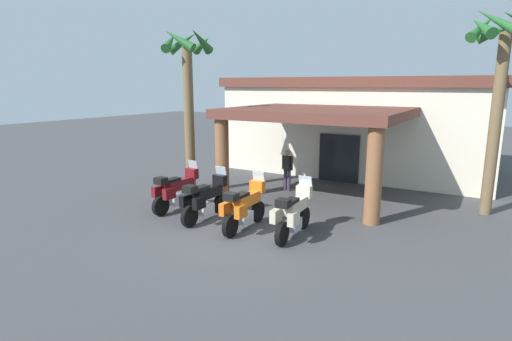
{
  "coord_description": "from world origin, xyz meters",
  "views": [
    {
      "loc": [
        6.7,
        -9.21,
        4.25
      ],
      "look_at": [
        -1.23,
        2.94,
        1.2
      ],
      "focal_mm": 28.87,
      "sensor_mm": 36.0,
      "label": 1
    }
  ],
  "objects_px": {
    "motorcycle_black": "(205,199)",
    "palm_tree_roadside": "(188,83)",
    "motorcycle_cream": "(293,213)",
    "palm_tree_near_portico": "(503,63)",
    "pedestrian": "(287,167)",
    "motorcycle_orange": "(244,207)",
    "motel_building": "(361,123)",
    "motorcycle_maroon": "(177,190)"
  },
  "relations": [
    {
      "from": "motel_building",
      "to": "motorcycle_orange",
      "type": "relative_size",
      "value": 5.84
    },
    {
      "from": "palm_tree_near_portico",
      "to": "motorcycle_orange",
      "type": "bearing_deg",
      "value": -136.33
    },
    {
      "from": "motorcycle_black",
      "to": "motorcycle_orange",
      "type": "relative_size",
      "value": 1.0
    },
    {
      "from": "motorcycle_cream",
      "to": "palm_tree_roadside",
      "type": "relative_size",
      "value": 0.35
    },
    {
      "from": "motorcycle_cream",
      "to": "palm_tree_roadside",
      "type": "height_order",
      "value": "palm_tree_roadside"
    },
    {
      "from": "motorcycle_orange",
      "to": "pedestrian",
      "type": "bearing_deg",
      "value": 10.62
    },
    {
      "from": "motel_building",
      "to": "palm_tree_near_portico",
      "type": "distance_m",
      "value": 8.24
    },
    {
      "from": "palm_tree_near_portico",
      "to": "motorcycle_maroon",
      "type": "bearing_deg",
      "value": -149.22
    },
    {
      "from": "motel_building",
      "to": "palm_tree_roadside",
      "type": "distance_m",
      "value": 9.37
    },
    {
      "from": "motorcycle_maroon",
      "to": "motorcycle_black",
      "type": "xyz_separation_m",
      "value": [
        1.51,
        -0.3,
        0.0
      ]
    },
    {
      "from": "motorcycle_orange",
      "to": "palm_tree_roadside",
      "type": "relative_size",
      "value": 0.35
    },
    {
      "from": "motorcycle_orange",
      "to": "palm_tree_near_portico",
      "type": "height_order",
      "value": "palm_tree_near_portico"
    },
    {
      "from": "palm_tree_roadside",
      "to": "motel_building",
      "type": "bearing_deg",
      "value": 63.93
    },
    {
      "from": "motorcycle_orange",
      "to": "motorcycle_black",
      "type": "bearing_deg",
      "value": 86.53
    },
    {
      "from": "motorcycle_maroon",
      "to": "motorcycle_cream",
      "type": "xyz_separation_m",
      "value": [
        4.54,
        -0.07,
        0.0
      ]
    },
    {
      "from": "motorcycle_black",
      "to": "motorcycle_orange",
      "type": "bearing_deg",
      "value": -91.29
    },
    {
      "from": "motorcycle_orange",
      "to": "palm_tree_roadside",
      "type": "distance_m",
      "value": 6.02
    },
    {
      "from": "motel_building",
      "to": "motorcycle_black",
      "type": "relative_size",
      "value": 5.85
    },
    {
      "from": "motorcycle_black",
      "to": "palm_tree_roadside",
      "type": "distance_m",
      "value": 5.07
    },
    {
      "from": "motorcycle_black",
      "to": "palm_tree_roadside",
      "type": "height_order",
      "value": "palm_tree_roadside"
    },
    {
      "from": "palm_tree_roadside",
      "to": "motorcycle_black",
      "type": "bearing_deg",
      "value": -41.18
    },
    {
      "from": "motel_building",
      "to": "palm_tree_near_portico",
      "type": "relative_size",
      "value": 1.96
    },
    {
      "from": "motel_building",
      "to": "motorcycle_black",
      "type": "height_order",
      "value": "motel_building"
    },
    {
      "from": "motorcycle_cream",
      "to": "palm_tree_near_portico",
      "type": "distance_m",
      "value": 8.11
    },
    {
      "from": "motorcycle_maroon",
      "to": "motorcycle_orange",
      "type": "distance_m",
      "value": 3.04
    },
    {
      "from": "motel_building",
      "to": "motorcycle_maroon",
      "type": "bearing_deg",
      "value": -108.25
    },
    {
      "from": "pedestrian",
      "to": "motorcycle_cream",
      "type": "bearing_deg",
      "value": -140.62
    },
    {
      "from": "motorcycle_cream",
      "to": "palm_tree_roadside",
      "type": "xyz_separation_m",
      "value": [
        -5.71,
        2.11,
        3.61
      ]
    },
    {
      "from": "motorcycle_cream",
      "to": "motorcycle_black",
      "type": "bearing_deg",
      "value": 89.66
    },
    {
      "from": "motel_building",
      "to": "palm_tree_roadside",
      "type": "xyz_separation_m",
      "value": [
        -4.02,
        -8.22,
        1.99
      ]
    },
    {
      "from": "pedestrian",
      "to": "motorcycle_black",
      "type": "bearing_deg",
      "value": -175.92
    },
    {
      "from": "motorcycle_orange",
      "to": "palm_tree_near_portico",
      "type": "relative_size",
      "value": 0.34
    },
    {
      "from": "motel_building",
      "to": "motorcycle_maroon",
      "type": "height_order",
      "value": "motel_building"
    },
    {
      "from": "pedestrian",
      "to": "motel_building",
      "type": "bearing_deg",
      "value": -0.8
    },
    {
      "from": "motorcycle_black",
      "to": "palm_tree_roadside",
      "type": "relative_size",
      "value": 0.35
    },
    {
      "from": "palm_tree_near_portico",
      "to": "pedestrian",
      "type": "bearing_deg",
      "value": -172.54
    },
    {
      "from": "motorcycle_black",
      "to": "motorcycle_cream",
      "type": "distance_m",
      "value": 3.04
    },
    {
      "from": "motorcycle_maroon",
      "to": "motorcycle_cream",
      "type": "height_order",
      "value": "same"
    },
    {
      "from": "motorcycle_black",
      "to": "motorcycle_cream",
      "type": "bearing_deg",
      "value": -86.43
    },
    {
      "from": "motel_building",
      "to": "motorcycle_cream",
      "type": "distance_m",
      "value": 10.6
    },
    {
      "from": "motorcycle_black",
      "to": "pedestrian",
      "type": "xyz_separation_m",
      "value": [
        0.37,
        4.7,
        0.27
      ]
    },
    {
      "from": "motorcycle_black",
      "to": "pedestrian",
      "type": "bearing_deg",
      "value": -5.36
    }
  ]
}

